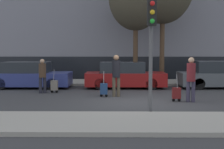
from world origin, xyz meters
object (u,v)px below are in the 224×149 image
object	(u,v)px
traffic_light	(151,33)
pedestrian_left	(42,74)
parked_car_1	(125,76)
parked_bicycle	(134,75)
trolley_left	(54,85)
pedestrian_center	(116,73)
trolley_center	(104,89)
parked_car_2	(220,76)
trolley_right	(176,93)
pedestrian_right	(191,77)
parked_car_0	(30,76)

from	to	relation	value
traffic_light	pedestrian_left	bearing A→B (deg)	133.26
parked_car_1	parked_bicycle	bearing A→B (deg)	75.42
parked_car_1	trolley_left	distance (m)	3.93
pedestrian_center	traffic_light	distance (m)	4.25
trolley_center	parked_car_2	bearing A→B (deg)	28.17
pedestrian_left	trolley_right	bearing A→B (deg)	141.05
pedestrian_center	pedestrian_right	xyz separation A→B (m)	(2.94, -1.42, -0.05)
trolley_right	parked_bicycle	world-z (taller)	trolley_right
pedestrian_right	traffic_light	size ratio (longest dim) A/B	0.49
trolley_left	parked_car_1	bearing A→B (deg)	28.65
parked_car_2	trolley_left	xyz separation A→B (m)	(-8.61, -1.99, -0.32)
parked_car_2	pedestrian_right	world-z (taller)	pedestrian_right
parked_car_2	trolley_left	size ratio (longest dim) A/B	3.96
parked_car_0	trolley_center	size ratio (longest dim) A/B	3.82
parked_car_1	trolley_center	distance (m)	3.36
trolley_center	trolley_right	xyz separation A→B (m)	(2.94, -1.20, -0.02)
parked_car_1	pedestrian_center	world-z (taller)	pedestrian_center
trolley_left	trolley_right	size ratio (longest dim) A/B	1.04
parked_car_0	pedestrian_left	world-z (taller)	pedestrian_left
parked_car_1	parked_car_2	bearing A→B (deg)	1.24
parked_car_0	trolley_right	size ratio (longest dim) A/B	3.97
pedestrian_right	parked_bicycle	size ratio (longest dim) A/B	1.00
pedestrian_center	trolley_center	xyz separation A→B (m)	(-0.54, -0.09, -0.70)
parked_car_2	pedestrian_left	size ratio (longest dim) A/B	2.75
pedestrian_right	trolley_right	distance (m)	0.87
parked_car_1	pedestrian_center	size ratio (longest dim) A/B	2.32
parked_car_1	pedestrian_center	distance (m)	3.16
pedestrian_center	trolley_center	distance (m)	0.89
pedestrian_left	trolley_left	bearing A→B (deg)	179.94
parked_car_1	trolley_left	size ratio (longest dim) A/B	3.77
trolley_left	traffic_light	size ratio (longest dim) A/B	0.31
parked_car_1	parked_car_2	xyz separation A→B (m)	(5.17, 0.11, 0.02)
pedestrian_right	parked_bicycle	distance (m)	7.27
pedestrian_center	trolley_right	xyz separation A→B (m)	(2.40, -1.29, -0.72)
trolley_right	traffic_light	xyz separation A→B (m)	(-1.31, -2.53, 2.24)
parked_car_0	trolley_right	xyz separation A→B (m)	(7.09, -4.42, -0.33)
parked_car_1	parked_car_2	distance (m)	5.17
pedestrian_right	traffic_light	bearing A→B (deg)	-113.92
parked_car_0	pedestrian_left	distance (m)	2.40
pedestrian_right	parked_bicycle	bearing A→B (deg)	118.27
parked_car_0	parked_bicycle	world-z (taller)	parked_car_0
traffic_light	parked_bicycle	size ratio (longest dim) A/B	2.03
pedestrian_right	trolley_right	world-z (taller)	pedestrian_right
parked_car_2	traffic_light	size ratio (longest dim) A/B	1.24
parked_bicycle	pedestrian_right	bearing A→B (deg)	-75.44
parked_car_0	pedestrian_left	bearing A→B (deg)	-60.17
pedestrian_left	pedestrian_right	xyz separation A→B (m)	(6.44, -2.48, 0.09)
parked_car_0	parked_car_1	xyz separation A→B (m)	(5.15, -0.03, -0.00)
trolley_left	parked_bicycle	size ratio (longest dim) A/B	0.64
parked_car_0	pedestrian_right	distance (m)	8.89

